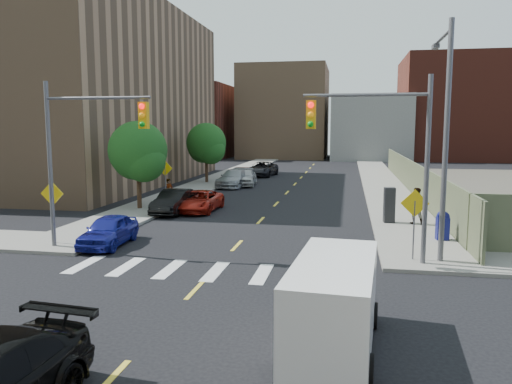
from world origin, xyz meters
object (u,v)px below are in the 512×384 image
at_px(parked_car_silver, 235,178).
at_px(parked_car_maroon, 242,174).
at_px(mailbox, 443,226).
at_px(payphone, 389,205).
at_px(parked_car_white, 245,177).
at_px(cargo_van, 334,300).
at_px(pedestrian_east, 416,206).
at_px(parked_car_red, 200,201).
at_px(parked_car_grey, 262,169).
at_px(pedestrian_west, 169,191).
at_px(parked_car_blue, 109,231).
at_px(parked_car_black, 174,201).

height_order(parked_car_silver, parked_car_maroon, parked_car_silver).
height_order(mailbox, payphone, payphone).
xyz_separation_m(parked_car_white, mailbox, (13.10, -19.78, 0.01)).
distance_m(cargo_van, pedestrian_east, 15.64).
distance_m(parked_car_red, parked_car_grey, 22.49).
distance_m(parked_car_maroon, cargo_van, 36.36).
height_order(mailbox, pedestrian_west, pedestrian_west).
xyz_separation_m(cargo_van, mailbox, (4.45, 11.56, -0.34)).
xyz_separation_m(parked_car_red, parked_car_grey, (0.00, 22.49, 0.11)).
bearing_deg(parked_car_silver, parked_car_grey, 91.87).
bearing_deg(parked_car_grey, parked_car_blue, -87.00).
height_order(parked_car_red, cargo_van, cargo_van).
relative_size(parked_car_red, payphone, 2.47).
relative_size(parked_car_blue, mailbox, 3.04).
distance_m(parked_car_blue, parked_car_silver, 21.90).
bearing_deg(mailbox, payphone, 111.70).
relative_size(parked_car_grey, mailbox, 4.17).
distance_m(mailbox, payphone, 4.28).
bearing_deg(parked_car_silver, pedestrian_east, -43.09).
bearing_deg(parked_car_silver, pedestrian_west, -94.80).
distance_m(parked_car_blue, parked_car_grey, 31.79).
bearing_deg(parked_car_black, cargo_van, -57.20).
xyz_separation_m(pedestrian_west, pedestrian_east, (15.10, -4.52, 0.14)).
bearing_deg(payphone, parked_car_red, 160.80).
distance_m(parked_car_silver, parked_car_white, 1.28).
bearing_deg(cargo_van, pedestrian_west, 124.45).
height_order(parked_car_maroon, parked_car_grey, parked_car_grey).
xyz_separation_m(mailbox, pedestrian_west, (-15.81, 8.15, 0.18)).
bearing_deg(pedestrian_east, parked_car_blue, 32.11).
bearing_deg(mailbox, parked_car_maroon, 114.56).
distance_m(parked_car_blue, parked_car_red, 9.36).
height_order(parked_car_white, cargo_van, cargo_van).
height_order(parked_car_white, pedestrian_west, pedestrian_west).
distance_m(parked_car_silver, cargo_van, 31.68).
bearing_deg(parked_car_grey, cargo_van, -72.49).
bearing_deg(pedestrian_west, parked_car_grey, 13.34).
relative_size(parked_car_blue, cargo_van, 0.82).
bearing_deg(parked_car_grey, parked_car_maroon, -96.85).
bearing_deg(pedestrian_west, parked_car_white, 7.79).
xyz_separation_m(parked_car_blue, parked_car_maroon, (0.19, 26.65, -0.03)).
relative_size(parked_car_red, parked_car_grey, 0.85).
bearing_deg(pedestrian_east, parked_car_grey, -57.91).
distance_m(parked_car_black, parked_car_maroon, 18.28).
xyz_separation_m(parked_car_blue, cargo_van, (9.95, -8.38, 0.45)).
relative_size(parked_car_black, parked_car_maroon, 1.11).
bearing_deg(parked_car_silver, parked_car_maroon, 100.79).
bearing_deg(mailbox, parked_car_blue, -174.19).
xyz_separation_m(parked_car_grey, pedestrian_east, (12.40, -24.96, 0.35)).
bearing_deg(cargo_van, mailbox, 73.43).
height_order(cargo_van, mailbox, cargo_van).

